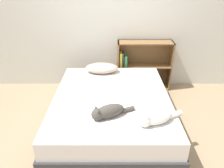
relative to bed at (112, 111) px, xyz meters
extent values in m
plane|color=#997F60|center=(0.00, 0.00, -0.24)|extent=(8.00, 8.00, 0.00)
cube|color=silver|center=(0.00, 1.30, 1.01)|extent=(8.00, 0.06, 2.50)
cube|color=#333338|center=(0.00, 0.00, -0.11)|extent=(1.53, 1.86, 0.26)
cube|color=silver|center=(0.00, 0.00, 0.13)|extent=(1.48, 1.80, 0.22)
ellipsoid|color=#B29E8E|center=(-0.16, 0.75, 0.32)|extent=(0.52, 0.31, 0.14)
ellipsoid|color=white|center=(0.48, -0.56, 0.31)|extent=(0.40, 0.30, 0.13)
sphere|color=white|center=(0.34, -0.62, 0.32)|extent=(0.15, 0.15, 0.15)
cone|color=white|center=(0.36, -0.65, 0.40)|extent=(0.04, 0.04, 0.03)
cone|color=white|center=(0.33, -0.58, 0.40)|extent=(0.04, 0.04, 0.03)
cylinder|color=white|center=(0.70, -0.46, 0.28)|extent=(0.17, 0.12, 0.06)
ellipsoid|color=#47423D|center=(-0.02, -0.45, 0.32)|extent=(0.37, 0.28, 0.15)
sphere|color=#47423D|center=(-0.15, -0.51, 0.31)|extent=(0.13, 0.13, 0.13)
cone|color=#47423D|center=(-0.14, -0.54, 0.38)|extent=(0.04, 0.04, 0.03)
cone|color=#47423D|center=(-0.17, -0.47, 0.38)|extent=(0.04, 0.04, 0.03)
cylinder|color=#47423D|center=(0.19, -0.35, 0.27)|extent=(0.16, 0.11, 0.06)
cube|color=brown|center=(0.11, 1.13, 0.20)|extent=(0.02, 0.26, 0.87)
cube|color=brown|center=(1.03, 1.13, 0.20)|extent=(0.02, 0.26, 0.87)
cube|color=brown|center=(0.57, 1.13, -0.23)|extent=(0.94, 0.26, 0.02)
cube|color=brown|center=(0.57, 1.13, 0.62)|extent=(0.94, 0.26, 0.02)
cube|color=brown|center=(0.57, 1.13, 0.20)|extent=(0.90, 0.26, 0.02)
cube|color=brown|center=(0.57, 1.25, 0.20)|extent=(0.94, 0.02, 0.87)
cube|color=gold|center=(0.16, 1.09, 0.33)|extent=(0.04, 0.16, 0.25)
cube|color=#232328|center=(0.20, 1.09, 0.33)|extent=(0.03, 0.16, 0.25)
cube|color=#337F47|center=(0.24, 1.09, 0.30)|extent=(0.04, 0.16, 0.20)
camera|label=1|loc=(0.01, -2.44, 1.69)|focal=35.00mm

